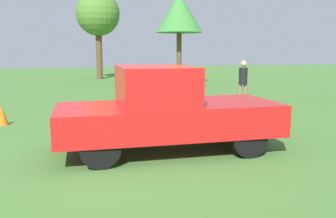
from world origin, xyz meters
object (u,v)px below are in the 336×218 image
at_px(tree_back_left, 98,15).
at_px(tree_back_right, 179,13).
at_px(pickup_truck, 163,108).
at_px(person_bystander, 243,81).
at_px(traffic_cone, 2,116).

bearing_deg(tree_back_left, tree_back_right, -54.44).
xyz_separation_m(pickup_truck, tree_back_left, (0.73, 20.11, 3.78)).
relative_size(pickup_truck, person_bystander, 2.67).
bearing_deg(traffic_cone, pickup_truck, -46.50).
bearing_deg(tree_back_right, traffic_cone, -130.24).
relative_size(person_bystander, tree_back_right, 0.31).
relative_size(person_bystander, tree_back_left, 0.27).
xyz_separation_m(tree_back_left, traffic_cone, (-4.39, -16.25, -4.42)).
distance_m(pickup_truck, tree_back_right, 15.36).
distance_m(person_bystander, traffic_cone, 8.37).
height_order(person_bystander, tree_back_right, tree_back_right).
bearing_deg(tree_back_right, tree_back_left, 125.56).
bearing_deg(pickup_truck, tree_back_left, 90.71).
relative_size(tree_back_left, traffic_cone, 11.56).
bearing_deg(tree_back_left, pickup_truck, -92.07).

